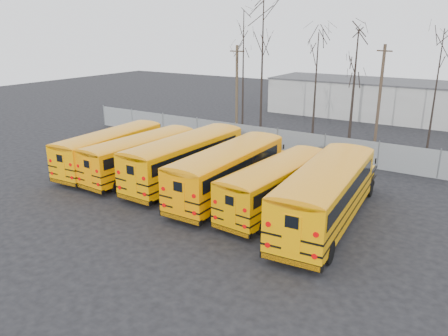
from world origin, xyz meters
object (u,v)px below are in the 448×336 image
Objects in this scene: bus_f at (327,190)px; bus_a at (112,146)px; bus_b at (143,152)px; bus_d at (230,167)px; bus_e at (278,181)px; bus_c at (187,155)px; utility_pole_left at (237,89)px; utility_pole_right at (380,93)px.

bus_a is at bearing 173.01° from bus_f.
bus_b is 7.06m from bus_d.
bus_a is 13.16m from bus_e.
bus_c is at bearing 177.06° from bus_e.
bus_b is at bearing 172.07° from bus_f.
bus_a is 1.28× the size of utility_pole_left.
bus_f reaches higher than bus_d.
bus_d is (3.68, -0.68, -0.02)m from bus_c.
bus_a is 9.88m from bus_d.
bus_c is 1.02× the size of bus_d.
bus_d is 17.09m from utility_pole_left.
bus_d is at bearing 168.76° from bus_f.
bus_d is 19.04m from utility_pole_right.
bus_d reaches higher than bus_e.
bus_b is (2.83, 0.08, -0.02)m from bus_a.
utility_pole_right is (11.00, 18.35, 2.66)m from bus_b.
bus_b reaches higher than bus_e.
utility_pole_left is at bearing 129.25° from bus_f.
bus_c is (6.20, 0.65, 0.16)m from bus_a.
bus_e is at bearing -4.57° from bus_d.
utility_pole_left reaches higher than bus_a.
utility_pole_right reaches higher than bus_e.
bus_a is 16.18m from bus_f.
utility_pole_left is (-11.62, 14.95, 2.57)m from bus_e.
utility_pole_left is at bearing 109.86° from bus_c.
bus_e is 1.25× the size of utility_pole_left.
bus_f is at bearing -7.53° from bus_d.
bus_b is 1.01× the size of bus_e.
bus_a is at bearing -175.31° from bus_b.
bus_c is 14.98m from utility_pole_left.
bus_d is 6.33m from bus_f.
bus_c is 1.36× the size of utility_pole_right.
bus_b is 1.26× the size of utility_pole_left.
bus_d is (7.05, -0.10, 0.16)m from bus_b.
bus_e is (10.33, -0.34, -0.02)m from bus_b.
bus_e is (3.27, -0.24, -0.18)m from bus_d.
bus_c is at bearing -74.61° from utility_pole_left.
bus_e is (13.15, -0.27, -0.04)m from bus_a.
utility_pole_left is at bearing 132.47° from bus_e.
bus_f is at bearing -49.68° from utility_pole_left.
utility_pole_right is at bearing 62.20° from bus_b.
bus_c is at bearing 12.84° from bus_b.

